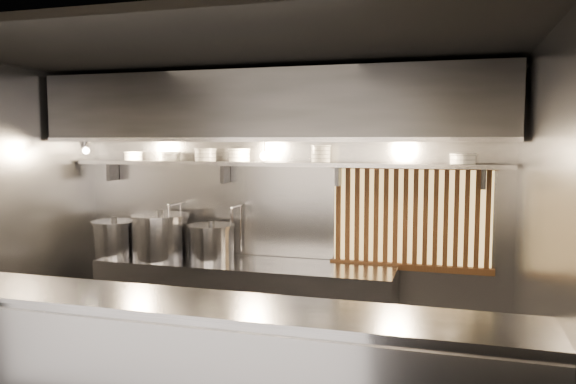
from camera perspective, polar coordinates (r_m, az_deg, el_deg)
The scene contains 20 objects.
ceiling at distance 4.41m, azimuth -6.37°, elevation 14.19°, with size 4.50×4.50×0.00m, color black.
wall_back at distance 5.81m, azimuth -0.51°, elevation -1.78°, with size 4.50×4.50×0.00m, color gray.
wall_right at distance 4.13m, azimuth 24.21°, elevation -5.17°, with size 3.00×3.00×0.00m, color gray.
cooking_bench at distance 5.76m, azimuth -4.51°, elevation -11.53°, with size 3.00×0.70×0.90m, color gray.
bowl_shelf at distance 5.60m, azimuth -1.05°, elevation 2.88°, with size 4.40×0.34×0.04m, color gray.
exhaust_hood at distance 5.40m, azimuth -1.77°, elevation 8.56°, with size 4.40×0.81×0.65m.
wood_screen at distance 5.53m, azimuth 12.34°, elevation -2.47°, with size 1.56×0.09×1.04m.
faucet_left at distance 6.14m, azimuth -11.22°, elevation -2.39°, with size 0.04×0.30×0.50m.
faucet_right at distance 5.85m, azimuth -5.12°, elevation -2.68°, with size 0.04×0.30×0.50m.
heat_lamp at distance 6.04m, azimuth -19.96°, elevation 4.51°, with size 0.25×0.35×0.20m.
pendant_bulb at distance 5.52m, azimuth -2.42°, elevation 3.69°, with size 0.09×0.09×0.19m.
stock_pot_left at distance 6.25m, azimuth -17.21°, elevation -4.46°, with size 0.52×0.52×0.40m.
stock_pot_mid at distance 5.95m, azimuth -12.82°, elevation -4.38°, with size 0.72×0.72×0.50m.
stock_pot_right at distance 5.76m, azimuth -7.77°, elevation -5.07°, with size 0.53×0.53×0.41m.
bowl_stack_0 at distance 6.29m, azimuth -15.45°, elevation 3.56°, with size 0.20×0.20×0.09m.
bowl_stack_1 at distance 6.07m, azimuth -11.94°, elevation 3.58°, with size 0.24×0.24×0.09m.
bowl_stack_2 at distance 5.88m, azimuth -8.37°, elevation 3.77°, with size 0.23×0.23×0.13m.
bowl_stack_3 at distance 5.74m, azimuth -4.97°, elevation 3.77°, with size 0.23×0.23×0.13m.
bowl_stack_4 at distance 5.48m, azimuth 3.36°, elevation 3.91°, with size 0.20×0.20×0.17m.
bowl_stack_5 at distance 5.35m, azimuth 17.34°, elevation 3.24°, with size 0.24×0.24×0.09m.
Camera 1 is at (1.67, -4.02, 2.11)m, focal length 35.00 mm.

